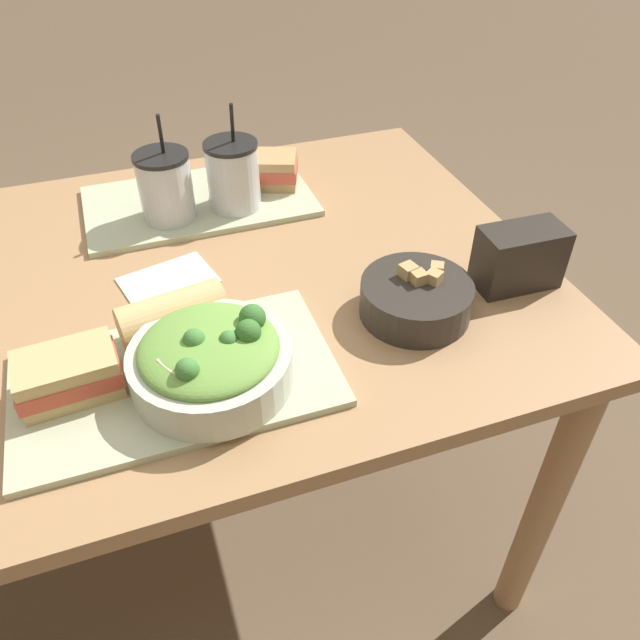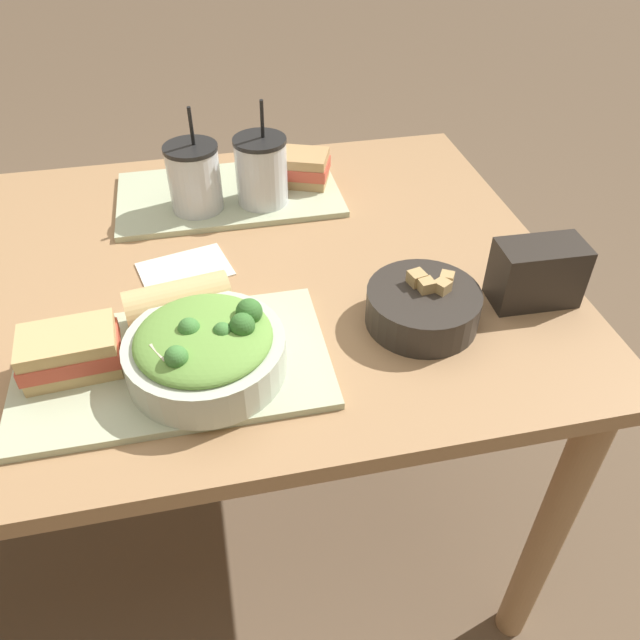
# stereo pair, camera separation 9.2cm
# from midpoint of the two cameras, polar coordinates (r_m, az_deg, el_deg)

# --- Properties ---
(ground_plane) EXTENTS (12.00, 12.00, 0.00)m
(ground_plane) POSITION_cam_midpoint_polar(r_m,az_deg,el_deg) (1.68, -12.82, -18.74)
(ground_plane) COLOR brown
(dining_table) EXTENTS (1.40, 0.91, 0.77)m
(dining_table) POSITION_cam_midpoint_polar(r_m,az_deg,el_deg) (1.17, -17.58, -1.29)
(dining_table) COLOR #A37A51
(dining_table) RESTS_ON ground_plane
(tray_near) EXTENTS (0.45, 0.26, 0.01)m
(tray_near) POSITION_cam_midpoint_polar(r_m,az_deg,el_deg) (0.92, -15.84, -5.26)
(tray_near) COLOR #B2BC99
(tray_near) RESTS_ON dining_table
(tray_far) EXTENTS (0.45, 0.26, 0.01)m
(tray_far) POSITION_cam_midpoint_polar(r_m,az_deg,el_deg) (1.32, -12.98, 10.47)
(tray_far) COLOR #B2BC99
(tray_far) RESTS_ON dining_table
(salad_bowl) EXTENTS (0.22, 0.22, 0.10)m
(salad_bowl) POSITION_cam_midpoint_polar(r_m,az_deg,el_deg) (0.87, -12.93, -3.61)
(salad_bowl) COLOR beige
(salad_bowl) RESTS_ON tray_near
(soup_bowl) EXTENTS (0.18, 0.18, 0.08)m
(soup_bowl) POSITION_cam_midpoint_polar(r_m,az_deg,el_deg) (0.99, 6.16, 1.97)
(soup_bowl) COLOR #2D2823
(soup_bowl) RESTS_ON dining_table
(sandwich_near) EXTENTS (0.14, 0.10, 0.06)m
(sandwich_near) POSITION_cam_midpoint_polar(r_m,az_deg,el_deg) (0.92, -24.73, -4.70)
(sandwich_near) COLOR tan
(sandwich_near) RESTS_ON tray_near
(baguette_near) EXTENTS (0.17, 0.09, 0.07)m
(baguette_near) POSITION_cam_midpoint_polar(r_m,az_deg,el_deg) (0.96, -15.88, 0.37)
(baguette_near) COLOR tan
(baguette_near) RESTS_ON tray_near
(sandwich_far) EXTENTS (0.15, 0.13, 0.06)m
(sandwich_far) POSITION_cam_midpoint_polar(r_m,az_deg,el_deg) (1.33, -7.05, 13.42)
(sandwich_far) COLOR tan
(sandwich_far) RESTS_ON tray_far
(drink_cup_dark) EXTENTS (0.10, 0.10, 0.20)m
(drink_cup_dark) POSITION_cam_midpoint_polar(r_m,az_deg,el_deg) (1.24, -16.03, 11.42)
(drink_cup_dark) COLOR silver
(drink_cup_dark) RESTS_ON tray_far
(drink_cup_red) EXTENTS (0.10, 0.10, 0.21)m
(drink_cup_red) POSITION_cam_midpoint_polar(r_m,az_deg,el_deg) (1.25, -10.07, 12.69)
(drink_cup_red) COLOR silver
(drink_cup_red) RESTS_ON tray_far
(chip_bag) EXTENTS (0.14, 0.08, 0.11)m
(chip_bag) POSITION_cam_midpoint_polar(r_m,az_deg,el_deg) (1.07, 15.46, 5.47)
(chip_bag) COLOR #28231E
(chip_bag) RESTS_ON dining_table
(napkin_folded) EXTENTS (0.17, 0.14, 0.00)m
(napkin_folded) POSITION_cam_midpoint_polar(r_m,az_deg,el_deg) (1.11, -16.03, 3.41)
(napkin_folded) COLOR silver
(napkin_folded) RESTS_ON dining_table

